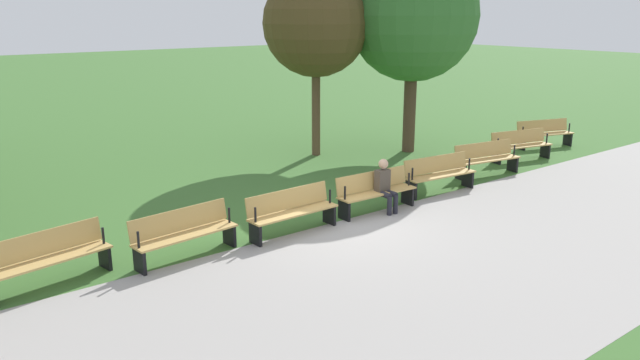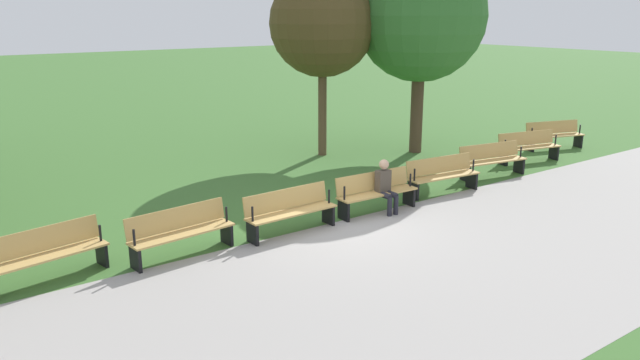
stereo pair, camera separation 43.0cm
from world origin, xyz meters
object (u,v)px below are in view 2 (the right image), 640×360
at_px(bench_3, 442,174).
at_px(bench_6, 181,231).
at_px(bench_1, 528,146).
at_px(bench_7, 45,253).
at_px(bench_5, 290,210).
at_px(tree_4, 322,24).
at_px(bench_4, 376,191).
at_px(person_seated, 386,185).
at_px(bench_0, 554,134).
at_px(bench_2, 492,159).
at_px(tree_0, 421,16).

height_order(bench_3, bench_6, same).
xyz_separation_m(bench_1, bench_7, (13.62, 0.46, 0.00)).
distance_m(bench_5, tree_4, 7.82).
relative_size(bench_1, bench_4, 1.02).
distance_m(bench_1, person_seated, 6.73).
bearing_deg(bench_4, person_seated, 136.90).
height_order(bench_3, bench_4, same).
height_order(bench_4, person_seated, person_seated).
bearing_deg(bench_4, bench_0, -168.31).
xyz_separation_m(bench_5, bench_7, (4.55, -0.47, 0.00)).
height_order(bench_2, tree_0, tree_0).
bearing_deg(bench_3, bench_5, 7.81).
bearing_deg(bench_7, person_seated, 165.19).
xyz_separation_m(bench_7, tree_4, (-9.16, -4.79, 3.51)).
relative_size(bench_4, tree_0, 0.32).
relative_size(bench_1, tree_4, 0.37).
bearing_deg(bench_0, tree_4, -11.52).
relative_size(bench_3, person_seated, 1.69).
bearing_deg(bench_3, bench_4, 9.76).
height_order(bench_0, person_seated, person_seated).
bearing_deg(bench_3, tree_4, -84.67).
relative_size(bench_7, tree_4, 0.37).
distance_m(bench_4, bench_5, 2.29).
bearing_deg(bench_5, bench_2, -178.06).
xyz_separation_m(bench_2, bench_7, (11.38, 0.00, 0.00)).
height_order(bench_1, bench_3, same).
bearing_deg(bench_5, bench_4, 178.04).
xyz_separation_m(bench_0, bench_4, (8.99, 1.54, 0.00)).
xyz_separation_m(bench_4, bench_7, (6.84, -0.47, 0.00)).
bearing_deg(bench_2, bench_4, 15.62).
relative_size(bench_3, bench_4, 1.01).
relative_size(bench_0, bench_2, 1.00).
bearing_deg(bench_7, bench_5, 164.38).
height_order(bench_0, bench_3, same).
distance_m(bench_6, bench_7, 2.29).
bearing_deg(bench_6, tree_0, -164.75).
bearing_deg(bench_2, bench_7, 9.78).
distance_m(bench_0, tree_4, 8.39).
relative_size(bench_5, bench_7, 0.98).
bearing_deg(tree_4, person_seated, 68.03).
bearing_deg(tree_4, bench_6, 36.46).
distance_m(bench_5, bench_6, 2.29).
bearing_deg(person_seated, bench_5, -1.57).
relative_size(bench_4, bench_5, 1.00).
distance_m(bench_4, bench_6, 4.57).
xyz_separation_m(bench_4, bench_6, (4.57, -0.16, 0.00)).
bearing_deg(bench_2, tree_0, -87.66).
distance_m(bench_0, bench_1, 2.29).
xyz_separation_m(person_seated, tree_4, (-2.18, -5.40, 3.35)).
bearing_deg(bench_1, bench_5, 19.53).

